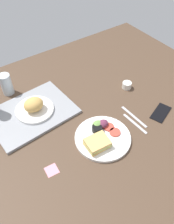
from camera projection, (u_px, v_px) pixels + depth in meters
ground_plane at (87, 124)px, 125.96cm from camera, size 190.00×150.00×3.00cm
serving_tray at (32, 113)px, 128.31cm from camera, size 47.08×35.89×1.60cm
bread_plate_near at (34, 107)px, 126.13cm from camera, size 21.18×21.18×8.71cm
plate_with_salad at (102, 137)px, 115.98cm from camera, size 28.32×28.32×5.40cm
drinking_glass at (6, 84)px, 136.17cm from camera, size 6.67×6.67×13.19cm
espresso_cup at (127, 85)px, 142.68cm from camera, size 5.60×5.60×4.00cm
fork at (135, 123)px, 123.79cm from camera, size 2.12×17.04×0.50cm
knife at (134, 117)px, 127.20cm from camera, size 1.94×19.03×0.50cm
cell_phone at (161, 112)px, 129.11cm from camera, size 15.99×11.66×0.80cm
sticky_note at (52, 170)px, 104.99cm from camera, size 6.07×6.07×0.12cm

